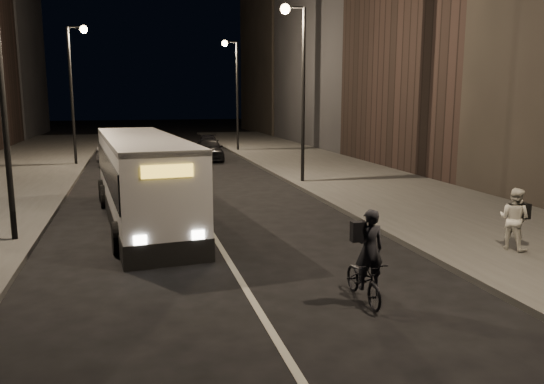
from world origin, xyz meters
TOP-DOWN VIEW (x-y plane):
  - ground at (0.00, 0.00)m, footprint 180.00×180.00m
  - sidewalk_right at (8.50, 14.00)m, footprint 7.00×70.00m
  - building_row_right at (16.00, 27.50)m, footprint 8.00×61.00m
  - streetlight_right_mid at (5.33, 12.00)m, footprint 1.20×0.44m
  - streetlight_right_far at (5.33, 28.00)m, footprint 1.20×0.44m
  - streetlight_left_near at (-5.33, 4.00)m, footprint 1.20×0.44m
  - streetlight_left_far at (-5.33, 22.00)m, footprint 1.20×0.44m
  - city_bus at (-1.98, 6.09)m, footprint 3.28×10.78m
  - cyclist_on_bicycle at (2.20, -2.51)m, footprint 0.64×1.73m
  - pedestrian_woman at (7.36, -0.50)m, footprint 0.90×0.99m
  - car_near at (2.66, 23.08)m, footprint 2.01×4.46m
  - car_mid at (-3.20, 23.19)m, footprint 2.27×4.95m
  - car_far at (3.60, 29.85)m, footprint 2.00×4.05m

SIDE VIEW (x-z plane):
  - ground at x=0.00m, z-range 0.00..0.00m
  - sidewalk_right at x=8.50m, z-range 0.00..0.16m
  - car_far at x=3.60m, z-range 0.00..1.13m
  - cyclist_on_bicycle at x=2.20m, z-range -0.33..1.64m
  - car_near at x=2.66m, z-range 0.00..1.49m
  - car_mid at x=-3.20m, z-range 0.00..1.57m
  - pedestrian_woman at x=7.36m, z-range 0.16..1.81m
  - city_bus at x=-1.98m, z-range 0.13..2.99m
  - streetlight_right_mid at x=5.33m, z-range 1.30..9.42m
  - streetlight_right_far at x=5.33m, z-range 1.30..9.42m
  - streetlight_left_near at x=-5.33m, z-range 1.30..9.42m
  - streetlight_left_far at x=-5.33m, z-range 1.30..9.42m
  - building_row_right at x=16.00m, z-range 0.00..21.00m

